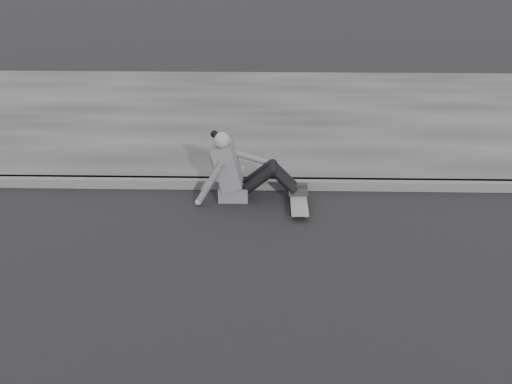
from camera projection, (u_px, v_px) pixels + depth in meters
The scene contains 4 objects.
curb at pixel (477, 186), 7.31m from camera, with size 24.00×0.16×0.12m, color #525252.
sidewalk at pixel (421, 115), 10.05m from camera, with size 24.00×6.00×0.12m, color #3C3C3C.
skateboard at pixel (299, 202), 6.85m from camera, with size 0.20×0.78×0.09m.
seated_woman at pixel (239, 171), 6.96m from camera, with size 1.38×0.46×0.88m.
Camera 1 is at (-2.68, -4.15, 3.06)m, focal length 40.00 mm.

